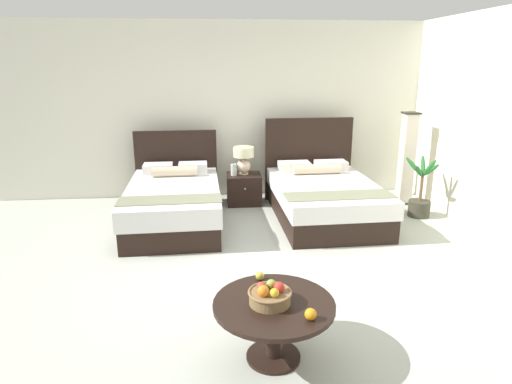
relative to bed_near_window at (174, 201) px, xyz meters
name	(u,v)px	position (x,y,z in m)	size (l,w,h in m)	color
ground_plane	(262,268)	(1.06, -1.55, -0.32)	(9.54, 9.38, 0.02)	#B2B6AA
wall_back	(243,111)	(1.06, 1.34, 1.09)	(9.54, 0.12, 2.80)	silver
bed_near_window	(174,201)	(0.00, 0.00, 0.00)	(1.32, 2.18, 1.15)	black
bed_near_corner	(323,196)	(2.12, 0.01, 0.00)	(1.46, 2.15, 1.32)	black
nightstand	(244,189)	(1.03, 0.77, -0.07)	(0.53, 0.50, 0.47)	black
table_lamp	(244,158)	(1.03, 0.79, 0.43)	(0.32, 0.32, 0.43)	beige
vase	(234,170)	(0.87, 0.73, 0.26)	(0.10, 0.10, 0.19)	#B8C1BD
coffee_table	(274,314)	(0.98, -3.08, 0.07)	(0.90, 0.90, 0.48)	black
fruit_bowl	(270,295)	(0.95, -3.09, 0.24)	(0.32, 0.32, 0.17)	olive
loose_apple	(260,276)	(0.91, -2.73, 0.20)	(0.07, 0.07, 0.07)	gold
loose_orange	(311,314)	(1.20, -3.33, 0.21)	(0.08, 0.08, 0.08)	orange
floor_lamp_corner	(407,159)	(3.56, 0.52, 0.41)	(0.24, 0.24, 1.44)	#2D2A21
potted_palm	(420,200)	(3.53, -0.09, -0.06)	(0.49, 0.48, 0.90)	#39372A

